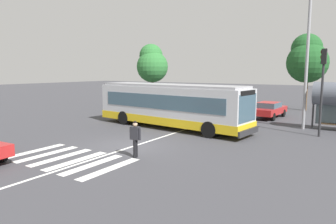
{
  "coord_description": "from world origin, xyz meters",
  "views": [
    {
      "loc": [
        10.4,
        -12.34,
        3.97
      ],
      "look_at": [
        -0.44,
        4.41,
        1.3
      ],
      "focal_mm": 32.82,
      "sensor_mm": 36.0,
      "label": 1
    }
  ],
  "objects_px": {
    "traffic_light_far_corner": "(323,79)",
    "background_tree_left": "(152,64)",
    "parked_car_white": "(214,105)",
    "parked_car_red": "(269,109)",
    "twin_arm_street_lamp": "(308,36)",
    "city_transit_bus": "(170,105)",
    "parked_car_charcoal": "(162,102)",
    "parked_car_silver": "(240,106)",
    "parked_car_blue": "(188,103)",
    "pedestrian_crossing_street": "(135,137)",
    "background_tree_right": "(307,59)"
  },
  "relations": [
    {
      "from": "parked_car_charcoal",
      "to": "parked_car_white",
      "type": "height_order",
      "value": "same"
    },
    {
      "from": "parked_car_silver",
      "to": "twin_arm_street_lamp",
      "type": "distance_m",
      "value": 9.34
    },
    {
      "from": "parked_car_silver",
      "to": "parked_car_white",
      "type": "bearing_deg",
      "value": 178.83
    },
    {
      "from": "parked_car_white",
      "to": "parked_car_red",
      "type": "height_order",
      "value": "same"
    },
    {
      "from": "parked_car_white",
      "to": "parked_car_silver",
      "type": "distance_m",
      "value": 2.62
    },
    {
      "from": "parked_car_blue",
      "to": "twin_arm_street_lamp",
      "type": "bearing_deg",
      "value": -20.64
    },
    {
      "from": "parked_car_blue",
      "to": "parked_car_silver",
      "type": "height_order",
      "value": "same"
    },
    {
      "from": "traffic_light_far_corner",
      "to": "background_tree_left",
      "type": "height_order",
      "value": "background_tree_left"
    },
    {
      "from": "traffic_light_far_corner",
      "to": "background_tree_right",
      "type": "xyz_separation_m",
      "value": [
        -2.95,
        13.2,
        1.69
      ]
    },
    {
      "from": "pedestrian_crossing_street",
      "to": "parked_car_blue",
      "type": "distance_m",
      "value": 17.2
    },
    {
      "from": "parked_car_silver",
      "to": "background_tree_right",
      "type": "relative_size",
      "value": 0.6
    },
    {
      "from": "pedestrian_crossing_street",
      "to": "city_transit_bus",
      "type": "bearing_deg",
      "value": 110.55
    },
    {
      "from": "city_transit_bus",
      "to": "parked_car_white",
      "type": "xyz_separation_m",
      "value": [
        -0.72,
        8.98,
        -0.82
      ]
    },
    {
      "from": "pedestrian_crossing_street",
      "to": "parked_car_white",
      "type": "height_order",
      "value": "pedestrian_crossing_street"
    },
    {
      "from": "parked_car_charcoal",
      "to": "parked_car_white",
      "type": "relative_size",
      "value": 0.99
    },
    {
      "from": "parked_car_red",
      "to": "twin_arm_street_lamp",
      "type": "height_order",
      "value": "twin_arm_street_lamp"
    },
    {
      "from": "traffic_light_far_corner",
      "to": "city_transit_bus",
      "type": "bearing_deg",
      "value": -165.39
    },
    {
      "from": "parked_car_charcoal",
      "to": "parked_car_red",
      "type": "distance_m",
      "value": 10.94
    },
    {
      "from": "parked_car_white",
      "to": "parked_car_silver",
      "type": "bearing_deg",
      "value": -1.17
    },
    {
      "from": "parked_car_blue",
      "to": "parked_car_red",
      "type": "xyz_separation_m",
      "value": [
        8.06,
        -0.42,
        0.0
      ]
    },
    {
      "from": "parked_car_charcoal",
      "to": "parked_car_white",
      "type": "xyz_separation_m",
      "value": [
        5.6,
        0.65,
        0.0
      ]
    },
    {
      "from": "city_transit_bus",
      "to": "parked_car_silver",
      "type": "height_order",
      "value": "city_transit_bus"
    },
    {
      "from": "pedestrian_crossing_street",
      "to": "parked_car_red",
      "type": "xyz_separation_m",
      "value": [
        1.9,
        15.63,
        -0.2
      ]
    },
    {
      "from": "parked_car_white",
      "to": "traffic_light_far_corner",
      "type": "bearing_deg",
      "value": -33.43
    },
    {
      "from": "parked_car_charcoal",
      "to": "parked_car_blue",
      "type": "xyz_separation_m",
      "value": [
        2.88,
        0.45,
        0.0
      ]
    },
    {
      "from": "parked_car_silver",
      "to": "parked_car_red",
      "type": "relative_size",
      "value": 1.0
    },
    {
      "from": "city_transit_bus",
      "to": "twin_arm_street_lamp",
      "type": "distance_m",
      "value": 10.29
    },
    {
      "from": "twin_arm_street_lamp",
      "to": "background_tree_right",
      "type": "height_order",
      "value": "twin_arm_street_lamp"
    },
    {
      "from": "pedestrian_crossing_street",
      "to": "traffic_light_far_corner",
      "type": "distance_m",
      "value": 11.93
    },
    {
      "from": "parked_car_blue",
      "to": "parked_car_white",
      "type": "distance_m",
      "value": 2.73
    },
    {
      "from": "parked_car_charcoal",
      "to": "parked_car_white",
      "type": "distance_m",
      "value": 5.64
    },
    {
      "from": "pedestrian_crossing_street",
      "to": "twin_arm_street_lamp",
      "type": "xyz_separation_m",
      "value": [
        5.28,
        11.74,
        5.3
      ]
    },
    {
      "from": "parked_car_charcoal",
      "to": "traffic_light_far_corner",
      "type": "relative_size",
      "value": 0.87
    },
    {
      "from": "parked_car_red",
      "to": "background_tree_left",
      "type": "relative_size",
      "value": 0.65
    },
    {
      "from": "background_tree_left",
      "to": "background_tree_right",
      "type": "relative_size",
      "value": 0.92
    },
    {
      "from": "parked_car_charcoal",
      "to": "background_tree_left",
      "type": "xyz_separation_m",
      "value": [
        -3.27,
        2.79,
        4.05
      ]
    },
    {
      "from": "twin_arm_street_lamp",
      "to": "parked_car_charcoal",
      "type": "bearing_deg",
      "value": 164.94
    },
    {
      "from": "parked_car_blue",
      "to": "parked_car_red",
      "type": "height_order",
      "value": "same"
    },
    {
      "from": "traffic_light_far_corner",
      "to": "background_tree_right",
      "type": "distance_m",
      "value": 13.64
    },
    {
      "from": "traffic_light_far_corner",
      "to": "parked_car_red",
      "type": "bearing_deg",
      "value": 127.76
    },
    {
      "from": "background_tree_right",
      "to": "parked_car_red",
      "type": "bearing_deg",
      "value": -102.96
    },
    {
      "from": "city_transit_bus",
      "to": "twin_arm_street_lamp",
      "type": "relative_size",
      "value": 1.16
    },
    {
      "from": "parked_car_white",
      "to": "background_tree_right",
      "type": "height_order",
      "value": "background_tree_right"
    },
    {
      "from": "city_transit_bus",
      "to": "twin_arm_street_lamp",
      "type": "bearing_deg",
      "value": 29.27
    },
    {
      "from": "city_transit_bus",
      "to": "parked_car_charcoal",
      "type": "relative_size",
      "value": 2.62
    },
    {
      "from": "parked_car_white",
      "to": "parked_car_red",
      "type": "bearing_deg",
      "value": -6.51
    },
    {
      "from": "traffic_light_far_corner",
      "to": "background_tree_left",
      "type": "bearing_deg",
      "value": 155.17
    },
    {
      "from": "pedestrian_crossing_street",
      "to": "background_tree_left",
      "type": "height_order",
      "value": "background_tree_left"
    },
    {
      "from": "parked_car_white",
      "to": "background_tree_left",
      "type": "relative_size",
      "value": 0.65
    },
    {
      "from": "parked_car_silver",
      "to": "parked_car_red",
      "type": "bearing_deg",
      "value": -11.55
    }
  ]
}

